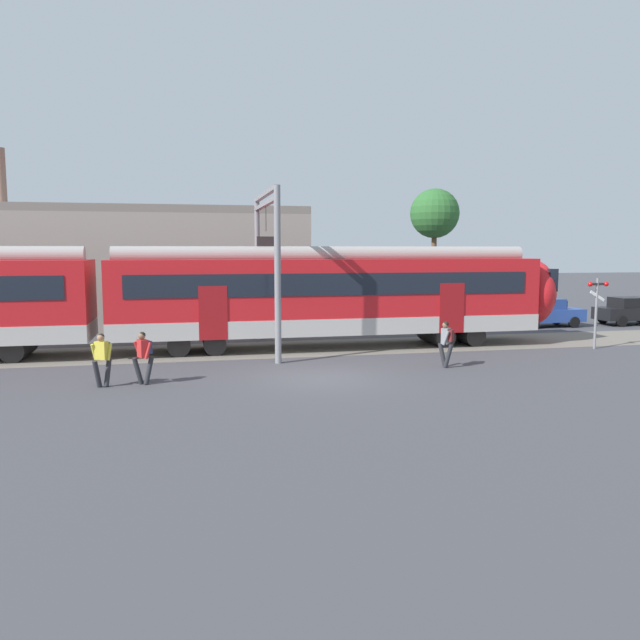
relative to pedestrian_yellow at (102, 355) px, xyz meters
name	(u,v)px	position (x,y,z in m)	size (l,w,h in m)	color
ground_plane	(320,378)	(6.79, -0.15, -0.99)	(160.00, 160.00, 0.00)	#424247
track_bed	(56,357)	(-2.49, 6.04, -0.98)	(80.00, 4.40, 0.01)	slate
pedestrian_yellow	(102,355)	(0.00, 0.00, 0.00)	(0.66, 0.57, 1.67)	#28282D
pedestrian_red	(144,353)	(1.21, 0.12, 0.00)	(0.71, 0.51, 1.67)	#28282D
pedestrian_grey	(446,340)	(11.58, 0.75, 0.00)	(0.51, 0.67, 1.67)	#28282D
parked_car_blue	(545,312)	(21.67, 10.62, -0.21)	(4.06, 1.87, 1.54)	#284799
parked_car_black	(632,311)	(26.96, 10.48, -0.21)	(4.01, 1.77, 1.54)	black
catenary_gantry	(266,247)	(5.84, 6.04, 3.32)	(0.24, 6.64, 6.53)	gray
crossing_signal	(597,302)	(19.48, 3.33, 1.02)	(0.96, 0.22, 3.00)	gray
background_building	(124,268)	(-0.60, 14.47, 2.22)	(19.07, 5.00, 9.20)	gray
street_tree_right	(435,215)	(17.72, 16.85, 5.35)	(3.04, 3.04, 7.93)	brown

